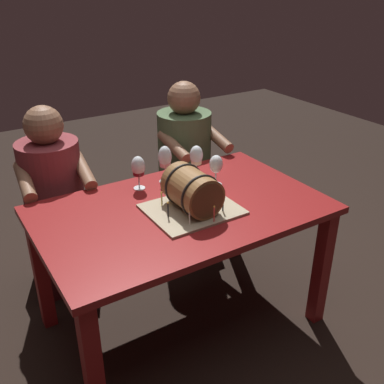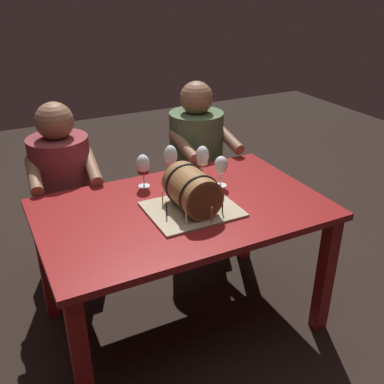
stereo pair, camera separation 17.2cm
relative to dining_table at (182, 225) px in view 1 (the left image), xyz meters
The scene contains 9 objects.
ground_plane 0.63m from the dining_table, ahead, with size 8.00×8.00×0.00m, color black.
dining_table is the anchor object (origin of this frame).
barrel_cake 0.21m from the dining_table, 67.02° to the right, with size 0.43×0.36×0.22m.
wine_glass_red 0.38m from the dining_table, 105.78° to the left, with size 0.07×0.07×0.18m.
wine_glass_rose 0.39m from the dining_table, 75.85° to the left, with size 0.07×0.07×0.21m.
wine_glass_empty 0.38m from the dining_table, 22.62° to the left, with size 0.07×0.07×0.17m.
wine_glass_white 0.42m from the dining_table, 45.29° to the left, with size 0.07×0.07×0.19m.
person_seated_left 0.83m from the dining_table, 122.26° to the left, with size 0.40×0.49×1.14m.
person_seated_right 0.83m from the dining_table, 57.76° to the left, with size 0.39×0.47×1.17m.
Camera 1 is at (-0.99, -1.67, 1.78)m, focal length 41.68 mm.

